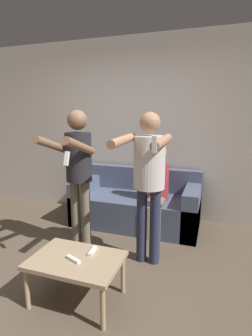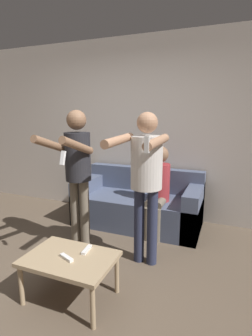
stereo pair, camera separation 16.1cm
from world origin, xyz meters
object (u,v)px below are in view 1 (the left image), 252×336
person_seated (157,186)px  remote_far (92,251)px  coffee_table (76,263)px  person_standing_left (78,167)px  remote_near (73,259)px  couch (137,205)px  person_standing_right (149,172)px

person_seated → remote_far: (-0.27, -1.41, -0.23)m
person_seated → coffee_table: size_ratio=1.54×
person_standing_left → coffee_table: bearing=-63.5°
remote_near → person_seated: bearing=77.3°
coffee_table → remote_near: 0.07m
couch → person_standing_left: 1.26m
coffee_table → remote_near: (-0.01, -0.04, 0.06)m
coffee_table → remote_far: remote_far is taller
couch → remote_near: size_ratio=11.58×
person_standing_left → remote_far: 0.99m
person_seated → person_standing_right: bearing=-84.7°
remote_far → couch: bearing=92.4°
couch → coffee_table: couch is taller
person_standing_left → remote_near: 1.07m
remote_near → remote_far: (0.09, 0.17, 0.00)m
person_standing_right → person_seated: 0.86m
person_standing_left → person_standing_right: size_ratio=1.01×
couch → remote_far: bearing=-87.6°
couch → person_standing_left: (-0.40, -0.95, 0.72)m
person_seated → remote_near: (-0.36, -1.58, -0.23)m
couch → person_seated: (0.33, -0.17, 0.36)m
person_seated → coffee_table: (-0.35, -1.54, -0.29)m
couch → remote_near: bearing=-90.8°
couch → person_seated: bearing=-27.7°
remote_near → remote_far: bearing=62.3°
person_standing_left → person_seated: (0.73, 0.77, -0.36)m
coffee_table → remote_far: (0.09, 0.14, 0.06)m
person_seated → remote_near: person_seated is taller
coffee_table → remote_near: bearing=-98.0°
remote_far → remote_near: bearing=-117.7°
remote_near → couch: bearing=89.2°
couch → coffee_table: bearing=-90.7°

